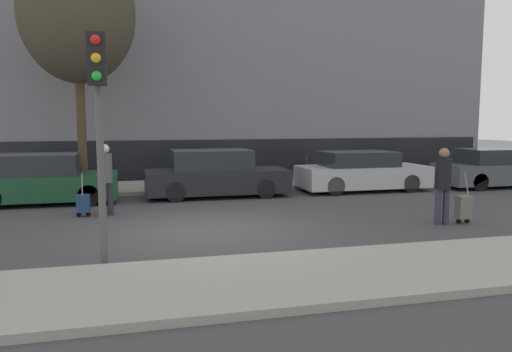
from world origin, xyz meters
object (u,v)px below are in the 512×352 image
pedestrian_right (443,181)px  parked_car_0 (43,181)px  parked_car_1 (215,175)px  traffic_light (98,103)px  parked_car_2 (362,172)px  parked_bicycle (311,170)px  pedestrian_left (105,175)px  trolley_right (463,207)px  bare_tree_near_crossing (77,14)px  trolley_left (83,203)px  parked_car_3 (498,169)px

pedestrian_right → parked_car_0: bearing=-26.6°
parked_car_1 → traffic_light: traffic_light is taller
parked_car_2 → parked_car_0: bearing=-179.5°
parked_bicycle → parked_car_0: bearing=-164.5°
pedestrian_left → parked_car_1: bearing=34.3°
trolley_right → bare_tree_near_crossing: bearing=141.7°
trolley_right → parked_car_2: bearing=88.5°
parked_car_0 → trolley_left: bearing=-61.8°
parked_car_1 → trolley_right: bearing=-48.5°
pedestrian_left → parked_car_0: bearing=125.2°
pedestrian_left → trolley_left: size_ratio=1.64×
parked_car_3 → bare_tree_near_crossing: size_ratio=0.58×
parked_car_2 → parked_car_1: bearing=-179.7°
trolley_right → trolley_left: bearing=160.4°
parked_car_2 → traffic_light: bearing=-138.6°
trolley_right → parked_bicycle: trolley_right is taller
trolley_right → parked_bicycle: 7.98m
pedestrian_right → trolley_left: bearing=-17.1°
traffic_light → parked_bicycle: traffic_light is taller
parked_car_2 → traffic_light: (-8.06, -7.10, 2.03)m
parked_car_1 → parked_car_2: size_ratio=1.02×
parked_car_0 → trolley_left: 2.70m
pedestrian_right → parked_bicycle: pedestrian_right is taller
parked_car_2 → parked_bicycle: (-0.89, 2.43, -0.14)m
pedestrian_left → trolley_right: bearing=-23.7°
pedestrian_left → parked_bicycle: pedestrian_left is taller
parked_car_0 → parked_car_2: bearing=0.5°
parked_bicycle → bare_tree_near_crossing: bearing=-173.5°
trolley_left → trolley_right: 9.13m
pedestrian_right → bare_tree_near_crossing: (-8.35, 6.99, 4.67)m
trolley_right → pedestrian_right: bearing=176.5°
pedestrian_right → bare_tree_near_crossing: bearing=-36.5°
parked_car_2 → pedestrian_left: pedestrian_left is taller
trolley_left → trolley_right: bearing=-19.6°
parked_car_0 → trolley_left: parked_car_0 is taller
parked_car_2 → trolley_right: size_ratio=3.65×
parked_car_2 → pedestrian_right: 5.54m
parked_car_0 → parked_car_3: bearing=-0.7°
parked_car_1 → pedestrian_right: 6.96m
parked_car_3 → trolley_left: 14.10m
traffic_light → parked_bicycle: bearing=53.1°
trolley_left → parked_bicycle: bearing=31.9°
parked_bicycle → bare_tree_near_crossing: (-8.15, -0.92, 5.19)m
parked_car_0 → bare_tree_near_crossing: bare_tree_near_crossing is taller
trolley_right → bare_tree_near_crossing: bare_tree_near_crossing is taller
parked_car_2 → parked_bicycle: bearing=110.2°
parked_car_3 → pedestrian_left: bearing=-170.9°
parked_car_0 → bare_tree_near_crossing: size_ratio=0.52×
parked_car_2 → pedestrian_left: bearing=-163.5°
parked_car_1 → traffic_light: bearing=-113.4°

